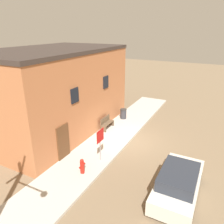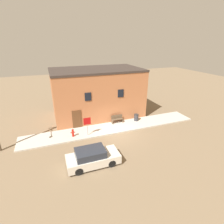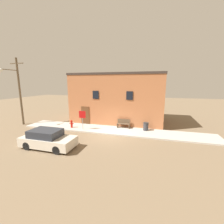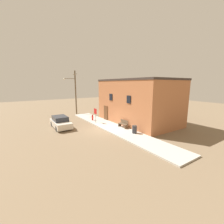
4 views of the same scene
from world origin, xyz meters
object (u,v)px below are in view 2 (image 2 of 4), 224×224
object	(u,v)px
trash_bin	(136,117)
fire_hydrant	(73,133)
stop_sign	(87,123)
parked_car	(92,157)
bench	(117,119)

from	to	relation	value
trash_bin	fire_hydrant	bearing A→B (deg)	-171.42
fire_hydrant	trash_bin	size ratio (longest dim) A/B	1.01
stop_sign	parked_car	size ratio (longest dim) A/B	0.47
stop_sign	bench	bearing A→B (deg)	23.85
fire_hydrant	trash_bin	xyz separation A→B (m)	(7.84, 1.18, -0.00)
fire_hydrant	parked_car	size ratio (longest dim) A/B	0.20
stop_sign	parked_car	bearing A→B (deg)	-98.37
stop_sign	trash_bin	xyz separation A→B (m)	(6.37, 1.45, -0.96)
bench	trash_bin	bearing A→B (deg)	-7.43
bench	fire_hydrant	bearing A→B (deg)	-164.67
bench	parked_car	bearing A→B (deg)	-126.42
trash_bin	parked_car	bearing A→B (deg)	-139.59
fire_hydrant	parked_car	world-z (taller)	parked_car
bench	trash_bin	size ratio (longest dim) A/B	1.64
parked_car	fire_hydrant	bearing A→B (deg)	99.49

